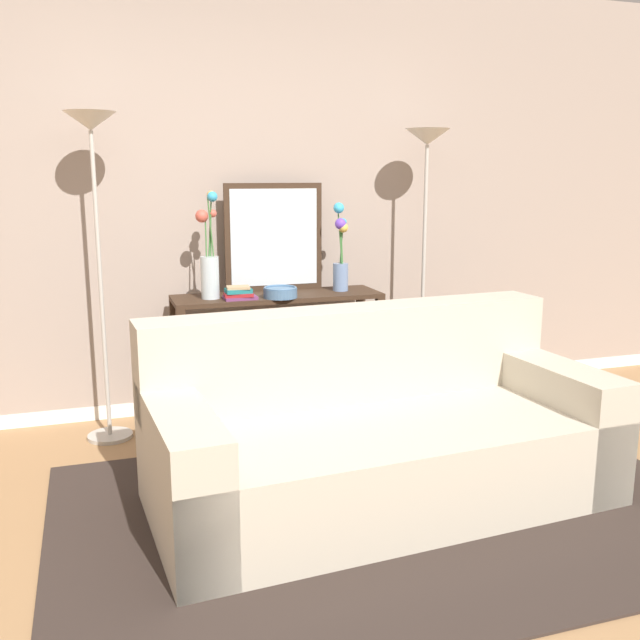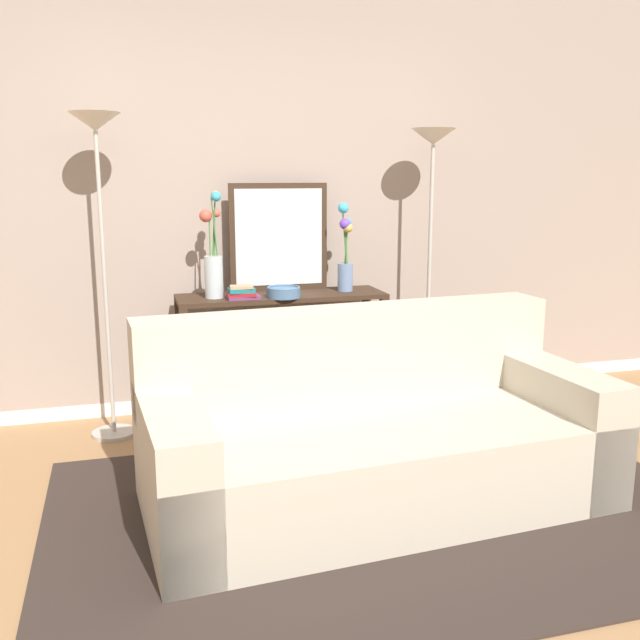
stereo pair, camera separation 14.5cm
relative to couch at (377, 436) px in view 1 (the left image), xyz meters
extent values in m
cube|color=#9E754C|center=(-0.46, -0.60, -0.32)|extent=(16.00, 16.00, 0.02)
cube|color=white|center=(-0.46, 1.63, -0.26)|extent=(12.00, 0.15, 0.09)
cube|color=gray|center=(-0.46, 1.63, 1.11)|extent=(12.00, 0.14, 2.65)
cube|color=#332823|center=(0.00, -0.16, -0.30)|extent=(3.02, 1.98, 0.01)
cube|color=#BCB29E|center=(0.00, -0.06, -0.10)|extent=(2.19, 1.11, 0.42)
cube|color=#BCB29E|center=(-0.02, 0.29, 0.34)|extent=(2.14, 0.40, 0.46)
cube|color=#BCB29E|center=(-0.94, -0.13, -0.01)|extent=(0.30, 0.99, 0.60)
cube|color=#BCB29E|center=(0.95, 0.00, -0.01)|extent=(0.30, 0.99, 0.60)
cube|color=#382619|center=(-0.15, 1.27, 0.47)|extent=(1.29, 0.38, 0.03)
cube|color=#382619|center=(-0.15, 1.27, -0.16)|extent=(1.19, 0.33, 0.01)
cube|color=#382619|center=(-0.77, 1.10, 0.08)|extent=(0.05, 0.05, 0.77)
cube|color=#382619|center=(0.47, 1.10, 0.08)|extent=(0.05, 0.05, 0.77)
cube|color=#382619|center=(-0.77, 1.43, 0.08)|extent=(0.05, 0.05, 0.77)
cube|color=#382619|center=(0.47, 1.43, 0.08)|extent=(0.05, 0.05, 0.77)
cylinder|color=#B7B2A8|center=(-1.19, 1.21, -0.30)|extent=(0.26, 0.26, 0.02)
cylinder|color=#B7B2A8|center=(-1.19, 1.21, 0.58)|extent=(0.02, 0.02, 1.74)
cone|color=silver|center=(-1.19, 1.21, 1.50)|extent=(0.28, 0.28, 0.10)
cylinder|color=#B7B2A8|center=(0.83, 1.21, -0.30)|extent=(0.26, 0.26, 0.02)
cylinder|color=#B7B2A8|center=(0.83, 1.21, 0.56)|extent=(0.02, 0.02, 1.69)
cone|color=silver|center=(0.83, 1.21, 1.45)|extent=(0.28, 0.28, 0.10)
cube|color=#382619|center=(-0.12, 1.43, 0.83)|extent=(0.63, 0.02, 0.68)
cube|color=silver|center=(-0.12, 1.42, 0.83)|extent=(0.56, 0.01, 0.61)
cylinder|color=silver|center=(-0.57, 1.25, 0.61)|extent=(0.11, 0.11, 0.25)
cylinder|color=#3D7538|center=(-0.56, 1.23, 0.92)|extent=(0.04, 0.03, 0.35)
sphere|color=#369ECB|center=(-0.54, 1.22, 1.09)|extent=(0.06, 0.06, 0.06)
cylinder|color=#3D7538|center=(-0.58, 1.25, 0.86)|extent=(0.01, 0.03, 0.24)
sphere|color=#C35141|center=(-0.60, 1.25, 0.98)|extent=(0.08, 0.08, 0.08)
cylinder|color=#3D7538|center=(-0.55, 1.25, 0.87)|extent=(0.01, 0.02, 0.25)
sphere|color=#C85445|center=(-0.54, 1.26, 0.99)|extent=(0.05, 0.05, 0.05)
cylinder|color=#3D7538|center=(-0.55, 1.26, 0.92)|extent=(0.03, 0.03, 0.36)
sphere|color=gold|center=(-0.54, 1.27, 1.10)|extent=(0.05, 0.05, 0.05)
cylinder|color=#6B84AD|center=(0.27, 1.28, 0.58)|extent=(0.10, 0.10, 0.18)
cylinder|color=#3D7538|center=(0.28, 1.29, 0.79)|extent=(0.02, 0.02, 0.26)
sphere|color=#33AADD|center=(0.30, 1.30, 0.92)|extent=(0.05, 0.05, 0.05)
cylinder|color=#3D7538|center=(0.28, 1.26, 0.78)|extent=(0.02, 0.01, 0.23)
sphere|color=gold|center=(0.28, 1.24, 0.89)|extent=(0.06, 0.06, 0.06)
cylinder|color=#3D7538|center=(0.26, 1.27, 0.84)|extent=(0.03, 0.03, 0.35)
sphere|color=#3AAFE0|center=(0.25, 1.25, 1.01)|extent=(0.07, 0.07, 0.07)
cylinder|color=#3D7538|center=(0.27, 1.26, 0.79)|extent=(0.02, 0.01, 0.25)
sphere|color=#6D41C9|center=(0.26, 1.25, 0.92)|extent=(0.07, 0.07, 0.07)
cylinder|color=#4C7093|center=(-0.16, 1.14, 0.52)|extent=(0.20, 0.20, 0.06)
torus|color=#4C7093|center=(-0.16, 1.14, 0.55)|extent=(0.20, 0.20, 0.01)
cube|color=#6B3360|center=(-0.40, 1.17, 0.50)|extent=(0.19, 0.13, 0.02)
cube|color=maroon|center=(-0.41, 1.16, 0.52)|extent=(0.18, 0.13, 0.02)
cube|color=#1E7075|center=(-0.41, 1.16, 0.54)|extent=(0.15, 0.11, 0.03)
cube|color=tan|center=(-0.42, 1.15, 0.56)|extent=(0.14, 0.12, 0.01)
cube|color=silver|center=(-0.66, 1.27, -0.26)|extent=(0.03, 0.16, 0.10)
cube|color=slate|center=(-0.62, 1.27, -0.26)|extent=(0.04, 0.15, 0.10)
cube|color=#236033|center=(-0.59, 1.27, -0.26)|extent=(0.03, 0.16, 0.10)
cube|color=#BC3328|center=(-0.55, 1.27, -0.25)|extent=(0.04, 0.16, 0.11)
cube|color=navy|center=(-0.50, 1.27, -0.25)|extent=(0.06, 0.15, 0.12)
cube|color=maroon|center=(-0.45, 1.27, -0.24)|extent=(0.03, 0.16, 0.13)
cube|color=tan|center=(-0.41, 1.27, -0.26)|extent=(0.05, 0.17, 0.10)
camera|label=1|loc=(-1.24, -2.92, 1.22)|focal=39.63mm
camera|label=2|loc=(-1.10, -2.97, 1.22)|focal=39.63mm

